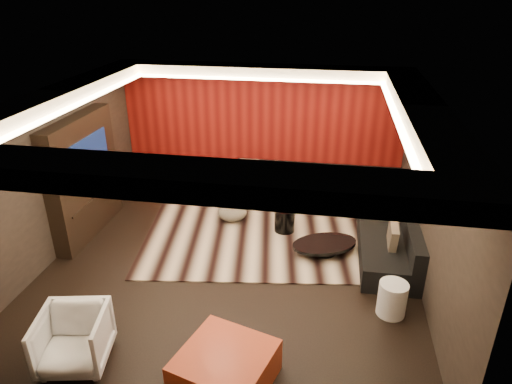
% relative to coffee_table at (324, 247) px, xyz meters
% --- Properties ---
extents(floor, '(6.00, 6.00, 0.02)m').
position_rel_coffee_table_xyz_m(floor, '(-1.51, -0.54, -0.13)').
color(floor, black).
rests_on(floor, ground).
extents(ceiling, '(6.00, 6.00, 0.02)m').
position_rel_coffee_table_xyz_m(ceiling, '(-1.51, -0.54, 2.69)').
color(ceiling, silver).
rests_on(ceiling, ground).
extents(wall_back, '(6.00, 0.02, 2.80)m').
position_rel_coffee_table_xyz_m(wall_back, '(-1.51, 2.47, 1.28)').
color(wall_back, black).
rests_on(wall_back, ground).
extents(wall_left, '(0.02, 6.00, 2.80)m').
position_rel_coffee_table_xyz_m(wall_left, '(-4.52, -0.54, 1.28)').
color(wall_left, black).
rests_on(wall_left, ground).
extents(wall_right, '(0.02, 6.00, 2.80)m').
position_rel_coffee_table_xyz_m(wall_right, '(1.50, -0.54, 1.28)').
color(wall_right, black).
rests_on(wall_right, ground).
extents(red_feature_wall, '(5.98, 0.05, 2.78)m').
position_rel_coffee_table_xyz_m(red_feature_wall, '(-1.51, 2.43, 1.28)').
color(red_feature_wall, '#6B0C0A').
rests_on(red_feature_wall, ground).
extents(soffit_back, '(6.00, 0.60, 0.22)m').
position_rel_coffee_table_xyz_m(soffit_back, '(-1.51, 2.16, 2.57)').
color(soffit_back, silver).
rests_on(soffit_back, ground).
extents(soffit_front, '(6.00, 0.60, 0.22)m').
position_rel_coffee_table_xyz_m(soffit_front, '(-1.51, -3.24, 2.57)').
color(soffit_front, silver).
rests_on(soffit_front, ground).
extents(soffit_left, '(0.60, 4.80, 0.22)m').
position_rel_coffee_table_xyz_m(soffit_left, '(-4.21, -0.54, 2.57)').
color(soffit_left, silver).
rests_on(soffit_left, ground).
extents(soffit_right, '(0.60, 4.80, 0.22)m').
position_rel_coffee_table_xyz_m(soffit_right, '(1.19, -0.54, 2.57)').
color(soffit_right, silver).
rests_on(soffit_right, ground).
extents(cove_back, '(4.80, 0.08, 0.04)m').
position_rel_coffee_table_xyz_m(cove_back, '(-1.51, 1.82, 2.48)').
color(cove_back, '#FFD899').
rests_on(cove_back, ground).
extents(cove_front, '(4.80, 0.08, 0.04)m').
position_rel_coffee_table_xyz_m(cove_front, '(-1.51, -2.90, 2.48)').
color(cove_front, '#FFD899').
rests_on(cove_front, ground).
extents(cove_left, '(0.08, 4.80, 0.04)m').
position_rel_coffee_table_xyz_m(cove_left, '(-3.87, -0.54, 2.48)').
color(cove_left, '#FFD899').
rests_on(cove_left, ground).
extents(cove_right, '(0.08, 4.80, 0.04)m').
position_rel_coffee_table_xyz_m(cove_right, '(0.85, -0.54, 2.48)').
color(cove_right, '#FFD899').
rests_on(cove_right, ground).
extents(tv_surround, '(0.30, 2.00, 2.20)m').
position_rel_coffee_table_xyz_m(tv_surround, '(-4.36, 0.06, 0.98)').
color(tv_surround, black).
rests_on(tv_surround, ground).
extents(tv_screen, '(0.04, 1.30, 0.80)m').
position_rel_coffee_table_xyz_m(tv_screen, '(-4.20, 0.06, 1.33)').
color(tv_screen, black).
rests_on(tv_screen, ground).
extents(tv_shelf, '(0.04, 1.60, 0.04)m').
position_rel_coffee_table_xyz_m(tv_shelf, '(-4.20, 0.06, 0.58)').
color(tv_shelf, black).
rests_on(tv_shelf, ground).
extents(rug, '(4.37, 3.52, 0.02)m').
position_rel_coffee_table_xyz_m(rug, '(-1.30, 0.41, -0.11)').
color(rug, '#CBB294').
rests_on(rug, floor).
extents(coffee_table, '(1.52, 1.52, 0.19)m').
position_rel_coffee_table_xyz_m(coffee_table, '(0.00, 0.00, 0.00)').
color(coffee_table, black).
rests_on(coffee_table, rug).
extents(drum_stool, '(0.46, 0.46, 0.45)m').
position_rel_coffee_table_xyz_m(drum_stool, '(-0.77, 0.64, 0.13)').
color(drum_stool, black).
rests_on(drum_stool, rug).
extents(striped_pouf, '(0.71, 0.71, 0.32)m').
position_rel_coffee_table_xyz_m(striped_pouf, '(-1.83, 0.91, 0.06)').
color(striped_pouf, '#C1B396').
rests_on(striped_pouf, rug).
extents(white_side_table, '(0.45, 0.45, 0.51)m').
position_rel_coffee_table_xyz_m(white_side_table, '(0.99, -1.43, 0.14)').
color(white_side_table, white).
rests_on(white_side_table, floor).
extents(orange_ottoman, '(1.25, 1.25, 0.45)m').
position_rel_coffee_table_xyz_m(orange_ottoman, '(-1.04, -3.04, 0.11)').
color(orange_ottoman, '#AA2415').
rests_on(orange_ottoman, floor).
extents(armchair, '(0.93, 0.95, 0.73)m').
position_rel_coffee_table_xyz_m(armchair, '(-2.93, -3.04, 0.25)').
color(armchair, white).
rests_on(armchair, floor).
extents(sectional_sofa, '(3.65, 3.50, 0.75)m').
position_rel_coffee_table_xyz_m(sectional_sofa, '(0.22, 1.33, 0.15)').
color(sectional_sofa, black).
rests_on(sectional_sofa, floor).
extents(throw_pillows, '(3.12, 2.77, 0.50)m').
position_rel_coffee_table_xyz_m(throw_pillows, '(0.11, 1.24, 0.50)').
color(throw_pillows, '#BFA88C').
rests_on(throw_pillows, sectional_sofa).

